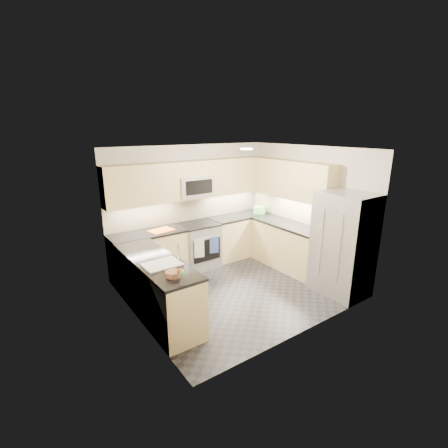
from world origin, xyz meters
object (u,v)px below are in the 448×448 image
(gas_range, at_px, (199,245))
(utensil_bowl, at_px, (259,210))
(refrigerator, at_px, (343,244))
(fruit_basket, at_px, (173,274))
(cutting_board, at_px, (161,230))
(microwave, at_px, (194,186))

(gas_range, height_order, utensil_bowl, utensil_bowl)
(refrigerator, relative_size, fruit_basket, 8.95)
(utensil_bowl, bearing_deg, cutting_board, 178.83)
(gas_range, distance_m, refrigerator, 2.86)
(refrigerator, bearing_deg, microwave, 119.62)
(cutting_board, relative_size, fruit_basket, 2.20)
(microwave, bearing_deg, utensil_bowl, -7.34)
(refrigerator, relative_size, utensil_bowl, 6.69)
(gas_range, relative_size, utensil_bowl, 3.38)
(refrigerator, bearing_deg, gas_range, 120.88)
(gas_range, bearing_deg, cutting_board, -177.91)
(gas_range, bearing_deg, fruit_basket, -128.39)
(microwave, bearing_deg, gas_range, -90.00)
(utensil_bowl, xyz_separation_m, cutting_board, (-2.42, 0.05, -0.07))
(fruit_basket, bearing_deg, refrigerator, -9.13)
(gas_range, xyz_separation_m, cutting_board, (-0.83, -0.03, 0.49))
(microwave, distance_m, utensil_bowl, 1.74)
(utensil_bowl, bearing_deg, fruit_basket, -149.20)
(utensil_bowl, bearing_deg, gas_range, 177.13)
(gas_range, bearing_deg, refrigerator, -59.12)
(gas_range, relative_size, cutting_board, 2.06)
(gas_range, xyz_separation_m, refrigerator, (1.45, -2.43, 0.45))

